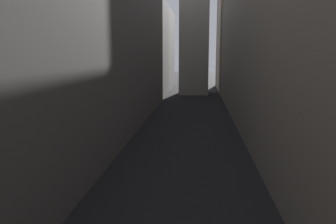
# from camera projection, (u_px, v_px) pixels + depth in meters

# --- Properties ---
(ground_plane) EXTENTS (264.00, 264.00, 0.00)m
(ground_plane) POSITION_uv_depth(u_px,v_px,m) (188.00, 130.00, 38.17)
(ground_plane) COLOR black
(building_block_left) EXTENTS (12.66, 108.00, 18.52)m
(building_block_left) POSITION_uv_depth(u_px,v_px,m) (86.00, 46.00, 39.66)
(building_block_left) COLOR slate
(building_block_left) RESTS_ON ground
(building_block_right) EXTENTS (15.77, 108.00, 23.32)m
(building_block_right) POSITION_uv_depth(u_px,v_px,m) (314.00, 22.00, 37.02)
(building_block_right) COLOR gray
(building_block_right) RESTS_ON ground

